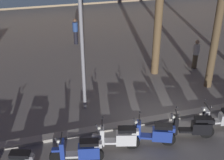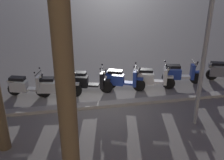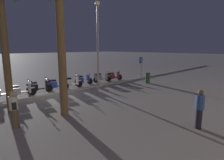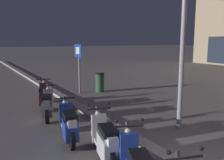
{
  "view_description": "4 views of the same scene",
  "coord_description": "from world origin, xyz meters",
  "px_view_note": "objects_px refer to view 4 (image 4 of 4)",
  "views": [
    {
      "loc": [
        -4.61,
        -8.84,
        6.9
      ],
      "look_at": [
        -1.67,
        1.33,
        1.33
      ],
      "focal_mm": 48.07,
      "sensor_mm": 36.0,
      "label": 1
    },
    {
      "loc": [
        1.33,
        8.63,
        4.87
      ],
      "look_at": [
        -0.18,
        0.39,
        1.21
      ],
      "focal_mm": 42.53,
      "sensor_mm": 36.0,
      "label": 2
    },
    {
      "loc": [
        5.76,
        11.83,
        3.33
      ],
      "look_at": [
        -1.94,
        3.96,
        1.35
      ],
      "focal_mm": 29.15,
      "sensor_mm": 36.0,
      "label": 3
    },
    {
      "loc": [
        2.01,
        -3.52,
        2.58
      ],
      "look_at": [
        -4.83,
        0.62,
        1.25
      ],
      "focal_mm": 38.16,
      "sensor_mm": 36.0,
      "label": 4
    }
  ],
  "objects_px": {
    "scooter_grey_lead_nearest": "(48,105)",
    "scooter_blue_mid_rear": "(69,125)",
    "scooter_maroon_second_in_line": "(44,96)",
    "litter_bin": "(100,82)",
    "scooter_white_last_in_row": "(105,141)",
    "crossing_sign": "(79,63)"
  },
  "relations": [
    {
      "from": "scooter_grey_lead_nearest",
      "to": "scooter_blue_mid_rear",
      "type": "relative_size",
      "value": 1.01
    },
    {
      "from": "scooter_maroon_second_in_line",
      "to": "litter_bin",
      "type": "bearing_deg",
      "value": 113.18
    },
    {
      "from": "scooter_grey_lead_nearest",
      "to": "litter_bin",
      "type": "height_order",
      "value": "scooter_grey_lead_nearest"
    },
    {
      "from": "scooter_grey_lead_nearest",
      "to": "scooter_white_last_in_row",
      "type": "distance_m",
      "value": 3.47
    },
    {
      "from": "scooter_blue_mid_rear",
      "to": "litter_bin",
      "type": "relative_size",
      "value": 1.82
    },
    {
      "from": "scooter_grey_lead_nearest",
      "to": "crossing_sign",
      "type": "relative_size",
      "value": 0.73
    },
    {
      "from": "scooter_grey_lead_nearest",
      "to": "litter_bin",
      "type": "xyz_separation_m",
      "value": [
        -2.85,
        3.5,
        0.03
      ]
    },
    {
      "from": "scooter_maroon_second_in_line",
      "to": "litter_bin",
      "type": "height_order",
      "value": "scooter_maroon_second_in_line"
    },
    {
      "from": "scooter_grey_lead_nearest",
      "to": "scooter_white_last_in_row",
      "type": "relative_size",
      "value": 1.04
    },
    {
      "from": "crossing_sign",
      "to": "litter_bin",
      "type": "distance_m",
      "value": 1.46
    },
    {
      "from": "scooter_grey_lead_nearest",
      "to": "scooter_blue_mid_rear",
      "type": "height_order",
      "value": "same"
    },
    {
      "from": "scooter_white_last_in_row",
      "to": "litter_bin",
      "type": "distance_m",
      "value": 7.12
    },
    {
      "from": "litter_bin",
      "to": "scooter_white_last_in_row",
      "type": "bearing_deg",
      "value": -27.49
    },
    {
      "from": "scooter_blue_mid_rear",
      "to": "scooter_white_last_in_row",
      "type": "bearing_deg",
      "value": 12.21
    },
    {
      "from": "scooter_maroon_second_in_line",
      "to": "scooter_white_last_in_row",
      "type": "xyz_separation_m",
      "value": [
        4.93,
        -0.06,
        0.02
      ]
    },
    {
      "from": "scooter_white_last_in_row",
      "to": "litter_bin",
      "type": "bearing_deg",
      "value": 152.51
    },
    {
      "from": "scooter_blue_mid_rear",
      "to": "crossing_sign",
      "type": "height_order",
      "value": "crossing_sign"
    },
    {
      "from": "scooter_white_last_in_row",
      "to": "litter_bin",
      "type": "height_order",
      "value": "scooter_white_last_in_row"
    },
    {
      "from": "litter_bin",
      "to": "scooter_blue_mid_rear",
      "type": "bearing_deg",
      "value": -35.83
    },
    {
      "from": "scooter_grey_lead_nearest",
      "to": "scooter_blue_mid_rear",
      "type": "bearing_deg",
      "value": -2.07
    },
    {
      "from": "scooter_maroon_second_in_line",
      "to": "crossing_sign",
      "type": "distance_m",
      "value": 2.96
    },
    {
      "from": "scooter_blue_mid_rear",
      "to": "litter_bin",
      "type": "xyz_separation_m",
      "value": [
        -4.96,
        3.58,
        0.03
      ]
    }
  ]
}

